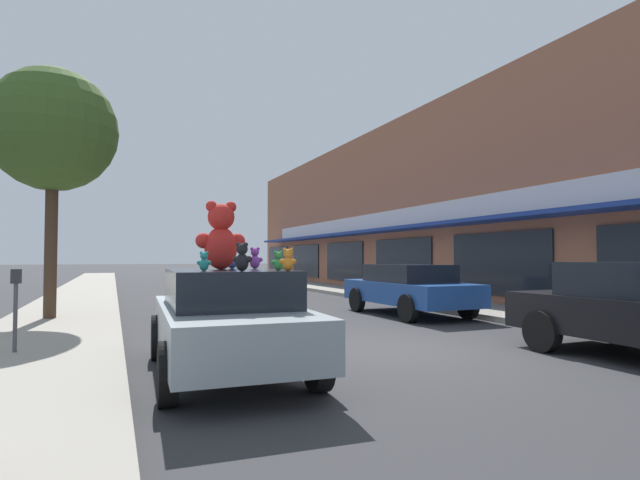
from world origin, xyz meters
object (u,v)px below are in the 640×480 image
Objects in this scene: plush_art_car at (227,317)px; teddy_bear_teal at (204,261)px; teddy_bear_black at (242,257)px; parking_meter at (16,299)px; teddy_bear_green at (278,261)px; teddy_bear_purple at (255,258)px; teddy_bear_orange at (288,260)px; street_tree at (53,131)px; parked_car_far_center at (409,288)px; teddy_bear_blue at (232,257)px; teddy_bear_white at (223,259)px; teddy_bear_giant at (221,236)px.

plush_art_car is 1.02m from teddy_bear_teal.
teddy_bear_black reaches higher than plush_art_car.
parking_meter is (-2.84, 2.90, -0.64)m from teddy_bear_black.
teddy_bear_green is 1.21m from teddy_bear_purple.
teddy_bear_orange is (0.94, -0.49, 0.02)m from teddy_bear_teal.
teddy_bear_black is 8.68m from street_tree.
teddy_bear_purple reaches higher than teddy_bear_orange.
teddy_bear_orange is at bearing -132.91° from parked_car_far_center.
teddy_bear_white is (-0.09, 0.22, -0.03)m from teddy_bear_blue.
plush_art_car is 1.39m from teddy_bear_orange.
teddy_bear_purple reaches higher than parking_meter.
teddy_bear_blue is at bearing 75.34° from plush_art_car.
parked_car_far_center is at bearing -123.31° from teddy_bear_green.
teddy_bear_blue is at bearing -64.66° from teddy_bear_green.
parked_car_far_center is (6.03, 4.12, -0.80)m from teddy_bear_white.
parked_car_far_center is at bearing -125.33° from teddy_bear_teal.
teddy_bear_orange is 0.06× the size of parked_car_far_center.
teddy_bear_green is at bearing 124.85° from teddy_bear_giant.
teddy_bear_black is at bearing -136.32° from parked_car_far_center.
teddy_bear_teal is 1.53m from teddy_bear_white.
teddy_bear_blue is (0.22, 0.70, 0.82)m from plush_art_car.
parked_car_far_center is at bearing 18.32° from parking_meter.
teddy_bear_green is (0.57, -0.92, -0.35)m from teddy_bear_giant.
teddy_bear_blue reaches higher than teddy_bear_teal.
street_tree is (-3.38, 7.76, 3.12)m from teddy_bear_orange.
parking_meter is (-3.37, 3.06, -0.61)m from teddy_bear_orange.
teddy_bear_white is 0.87× the size of teddy_bear_purple.
parking_meter is (-2.80, 1.75, -0.94)m from teddy_bear_giant.
parking_meter is at bearing -32.25° from teddy_bear_teal.
street_tree is at bearing -92.80° from teddy_bear_blue.
teddy_bear_teal is at bearing 33.06° from teddy_bear_blue.
teddy_bear_orange reaches higher than parked_car_far_center.
parked_car_far_center is (6.18, 4.72, -1.13)m from teddy_bear_giant.
teddy_bear_orange is (0.57, -1.32, -0.34)m from teddy_bear_giant.
teddy_bear_blue is 0.28× the size of parking_meter.
teddy_bear_black is 0.52m from teddy_bear_teal.
teddy_bear_giant is 2.77× the size of teddy_bear_black.
teddy_bear_white is (0.12, 0.91, 0.79)m from plush_art_car.
plush_art_car is 11.98× the size of teddy_bear_black.
teddy_bear_blue is 0.35m from teddy_bear_purple.
teddy_bear_giant reaches higher than teddy_bear_green.
street_tree is (-3.07, 6.06, 3.09)m from teddy_bear_blue.
teddy_bear_orange is 0.23× the size of parking_meter.
street_tree is (-2.44, 7.27, 3.14)m from teddy_bear_teal.
teddy_bear_purple is (0.55, 0.60, 0.81)m from plush_art_car.
teddy_bear_teal is at bearing 5.88° from teddy_bear_black.
teddy_bear_green is at bearing -70.22° from teddy_bear_orange.
teddy_bear_orange is at bearing 67.58° from teddy_bear_white.
teddy_bear_teal is 0.85× the size of teddy_bear_white.
plush_art_car is 16.69× the size of teddy_bear_green.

